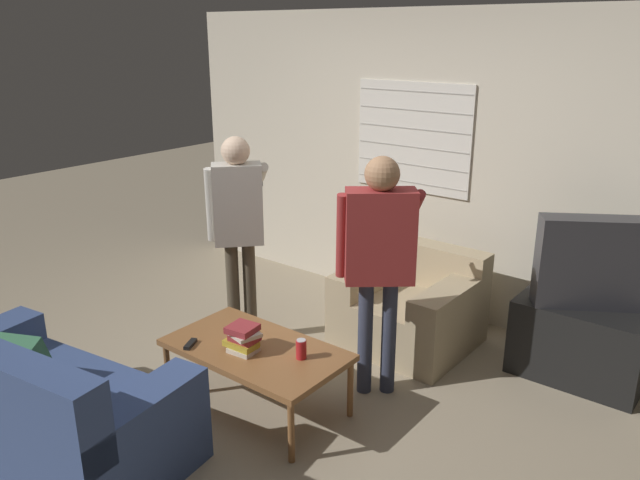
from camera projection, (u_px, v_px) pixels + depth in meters
ground_plane at (267, 398)px, 4.23m from camera, size 16.00×16.00×0.00m
wall_back at (424, 164)px, 5.33m from camera, size 5.20×0.08×2.55m
couch_blue at (41, 411)px, 3.54m from camera, size 1.75×1.09×0.86m
armchair_beige at (411, 307)px, 4.92m from camera, size 0.97×0.91×0.74m
coffee_table at (256, 352)px, 4.01m from camera, size 1.17×0.66×0.44m
tv_stand at (580, 341)px, 4.41m from camera, size 0.88×0.53×0.56m
tv at (591, 262)px, 4.22m from camera, size 0.72×0.55×0.63m
person_left_standing at (238, 216)px, 4.73m from camera, size 0.50×0.76×1.64m
person_right_standing at (380, 248)px, 4.00m from camera, size 0.53×0.78×1.64m
book_stack at (243, 338)px, 3.92m from camera, size 0.23×0.20×0.17m
soda_can at (301, 349)px, 3.84m from camera, size 0.07×0.07×0.13m
spare_remote at (190, 344)px, 4.01m from camera, size 0.09×0.13×0.02m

